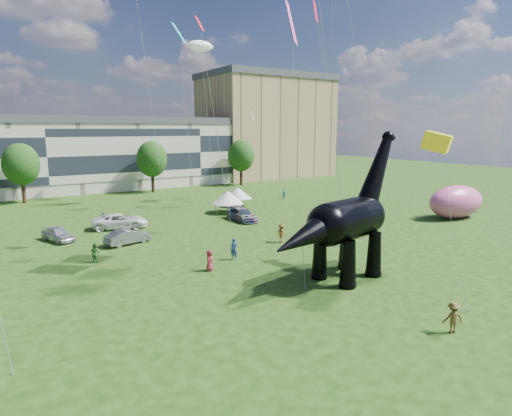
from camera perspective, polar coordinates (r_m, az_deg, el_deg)
ground at (r=27.97m, az=8.40°, el=-12.79°), size 220.00×220.00×0.00m
terrace_row at (r=81.83m, az=-26.55°, el=5.94°), size 78.00×11.00×12.00m
apartment_block at (r=101.71m, az=1.33°, el=10.55°), size 28.00×18.00×22.00m
tree_mid_left at (r=72.50m, az=-28.88°, el=5.52°), size 5.20×5.20×9.44m
tree_mid_right at (r=76.56m, az=-13.74°, el=6.72°), size 5.20×5.20×9.44m
tree_far_right at (r=84.20m, az=-2.01°, el=7.34°), size 5.20×5.20×9.44m
dinosaur_sculpture at (r=31.72m, az=11.62°, el=-2.01°), size 13.80×4.94×11.24m
car_silver at (r=46.81m, az=-24.89°, el=-3.15°), size 3.01×4.58×1.45m
car_grey at (r=43.24m, az=-16.69°, el=-3.67°), size 4.65×2.49×1.45m
car_white at (r=50.15m, az=-17.64°, el=-1.67°), size 6.51×4.31×1.66m
car_dark at (r=51.83m, az=-1.88°, el=-0.87°), size 2.20×5.22×1.51m
gazebo_near at (r=56.55m, az=-3.80°, el=1.40°), size 5.35×5.35×2.90m
gazebo_far at (r=61.36m, az=-2.45°, el=2.00°), size 3.96×3.96×2.71m
inflatable_pink at (r=58.67m, az=25.12°, el=0.76°), size 8.61×4.97×4.11m
visitors at (r=38.13m, az=-7.68°, el=-4.98°), size 53.85×42.31×1.89m
kites at (r=41.99m, az=10.64°, el=19.66°), size 45.91×48.79×20.37m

